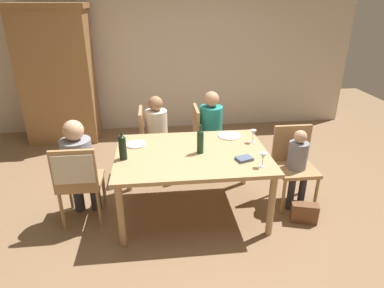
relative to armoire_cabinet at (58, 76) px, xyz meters
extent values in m
plane|color=#846647|center=(1.91, -2.33, -1.10)|extent=(10.00, 10.00, 0.00)
cube|color=beige|center=(1.91, 0.45, 0.25)|extent=(6.40, 0.12, 2.70)
cube|color=olive|center=(0.00, 0.00, -0.05)|extent=(1.10, 0.56, 2.10)
cube|color=olive|center=(0.00, 0.00, 1.04)|extent=(1.18, 0.62, 0.08)
cube|color=tan|center=(1.91, -2.33, -0.38)|extent=(1.63, 1.17, 0.04)
cylinder|color=tan|center=(1.17, -2.85, -0.75)|extent=(0.07, 0.07, 0.70)
cylinder|color=tan|center=(2.66, -2.85, -0.75)|extent=(0.07, 0.07, 0.70)
cylinder|color=tan|center=(1.17, -1.82, -0.75)|extent=(0.07, 0.07, 0.70)
cylinder|color=tan|center=(2.66, -1.82, -0.75)|extent=(0.07, 0.07, 0.70)
cylinder|color=#A87F51|center=(0.53, -2.14, -0.88)|extent=(0.04, 0.04, 0.44)
cylinder|color=#A87F51|center=(0.91, -2.14, -0.88)|extent=(0.04, 0.04, 0.44)
cylinder|color=#A87F51|center=(0.53, -2.52, -0.88)|extent=(0.04, 0.04, 0.44)
cylinder|color=#A87F51|center=(0.91, -2.52, -0.88)|extent=(0.04, 0.04, 0.44)
cube|color=#A87F51|center=(0.72, -2.33, -0.64)|extent=(0.44, 0.44, 0.04)
cube|color=#A87F51|center=(0.72, -2.53, -0.40)|extent=(0.44, 0.04, 0.44)
cube|color=beige|center=(0.72, -2.53, -0.38)|extent=(0.40, 0.07, 0.31)
cylinder|color=#A87F51|center=(2.47, -1.18, -0.88)|extent=(0.04, 0.04, 0.44)
cylinder|color=#A87F51|center=(2.47, -1.56, -0.88)|extent=(0.04, 0.04, 0.44)
cylinder|color=#A87F51|center=(2.09, -1.18, -0.88)|extent=(0.04, 0.04, 0.44)
cylinder|color=#A87F51|center=(2.09, -1.56, -0.88)|extent=(0.04, 0.04, 0.44)
cube|color=#A87F51|center=(2.28, -1.37, -0.64)|extent=(0.44, 0.44, 0.04)
cube|color=#A87F51|center=(2.08, -1.37, -0.40)|extent=(0.04, 0.44, 0.44)
cylinder|color=#A87F51|center=(1.74, -1.18, -0.88)|extent=(0.04, 0.04, 0.44)
cylinder|color=#A87F51|center=(1.74, -1.56, -0.88)|extent=(0.04, 0.04, 0.44)
cylinder|color=#A87F51|center=(1.36, -1.18, -0.88)|extent=(0.04, 0.04, 0.44)
cylinder|color=#A87F51|center=(1.36, -1.56, -0.88)|extent=(0.04, 0.04, 0.44)
cube|color=#A87F51|center=(1.55, -1.37, -0.64)|extent=(0.44, 0.44, 0.04)
cube|color=#A87F51|center=(1.35, -1.37, -0.40)|extent=(0.04, 0.44, 0.44)
cylinder|color=#A87F51|center=(3.30, -2.52, -0.88)|extent=(0.04, 0.04, 0.44)
cylinder|color=#A87F51|center=(2.92, -2.52, -0.88)|extent=(0.04, 0.04, 0.44)
cylinder|color=#A87F51|center=(3.30, -2.14, -0.88)|extent=(0.04, 0.04, 0.44)
cylinder|color=#A87F51|center=(2.92, -2.14, -0.88)|extent=(0.04, 0.04, 0.44)
cube|color=#A87F51|center=(3.11, -2.33, -0.64)|extent=(0.44, 0.44, 0.04)
cube|color=#A87F51|center=(3.11, -2.13, -0.40)|extent=(0.44, 0.04, 0.44)
cylinder|color=#33333D|center=(0.63, -2.19, -0.87)|extent=(0.11, 0.11, 0.46)
cylinder|color=#33333D|center=(0.81, -2.19, -0.87)|extent=(0.11, 0.11, 0.46)
cylinder|color=gray|center=(0.72, -2.33, -0.40)|extent=(0.31, 0.31, 0.48)
sphere|color=tan|center=(0.72, -2.33, -0.05)|extent=(0.21, 0.21, 0.21)
cylinder|color=#33333D|center=(2.42, -1.28, -0.87)|extent=(0.11, 0.11, 0.46)
cylinder|color=#33333D|center=(2.42, -1.46, -0.87)|extent=(0.11, 0.11, 0.46)
cylinder|color=teal|center=(2.28, -1.37, -0.40)|extent=(0.31, 0.31, 0.47)
sphere|color=tan|center=(2.28, -1.37, -0.06)|extent=(0.20, 0.20, 0.20)
cylinder|color=#33333D|center=(1.68, -1.28, -0.87)|extent=(0.11, 0.11, 0.46)
cylinder|color=#33333D|center=(1.68, -1.46, -0.87)|extent=(0.11, 0.11, 0.46)
cylinder|color=beige|center=(1.55, -1.37, -0.42)|extent=(0.29, 0.29, 0.44)
sphere|color=#996B4C|center=(1.55, -1.37, -0.10)|extent=(0.19, 0.19, 0.19)
cylinder|color=#33333D|center=(3.17, -2.43, -0.87)|extent=(0.08, 0.08, 0.46)
cylinder|color=#33333D|center=(3.04, -2.43, -0.87)|extent=(0.08, 0.08, 0.46)
cylinder|color=gray|center=(3.11, -2.33, -0.47)|extent=(0.22, 0.22, 0.33)
sphere|color=tan|center=(3.11, -2.33, -0.23)|extent=(0.14, 0.14, 0.14)
cylinder|color=#19381E|center=(2.00, -2.34, -0.26)|extent=(0.07, 0.07, 0.21)
sphere|color=#19381E|center=(2.00, -2.34, -0.14)|extent=(0.07, 0.07, 0.07)
cylinder|color=#19381E|center=(2.00, -2.34, -0.09)|extent=(0.03, 0.03, 0.09)
cylinder|color=black|center=(1.20, -2.41, -0.26)|extent=(0.08, 0.08, 0.21)
sphere|color=black|center=(1.20, -2.41, -0.14)|extent=(0.08, 0.08, 0.08)
cylinder|color=black|center=(1.20, -2.41, -0.10)|extent=(0.03, 0.03, 0.07)
cylinder|color=silver|center=(2.64, -2.13, -0.36)|extent=(0.06, 0.06, 0.00)
cylinder|color=silver|center=(2.64, -2.13, -0.32)|extent=(0.01, 0.01, 0.07)
cone|color=silver|center=(2.64, -2.13, -0.25)|extent=(0.07, 0.07, 0.07)
cylinder|color=silver|center=(2.56, -2.72, -0.36)|extent=(0.06, 0.06, 0.00)
cylinder|color=silver|center=(2.56, -2.72, -0.32)|extent=(0.01, 0.01, 0.07)
cone|color=silver|center=(2.56, -2.72, -0.25)|extent=(0.07, 0.07, 0.07)
cylinder|color=white|center=(2.41, -1.93, -0.35)|extent=(0.27, 0.27, 0.01)
cylinder|color=silver|center=(1.31, -2.06, -0.35)|extent=(0.23, 0.23, 0.01)
cube|color=#4C5B75|center=(2.42, -2.57, -0.35)|extent=(0.19, 0.16, 0.03)
cube|color=brown|center=(3.11, -2.68, -0.99)|extent=(0.30, 0.19, 0.22)
camera|label=1|loc=(1.55, -5.51, 1.17)|focal=30.99mm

